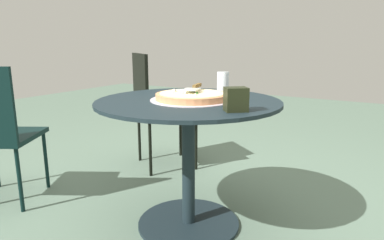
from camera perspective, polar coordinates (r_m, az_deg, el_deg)
The scene contains 7 objects.
ground_plane at distance 2.03m, azimuth -0.57°, elevation -17.00°, with size 10.00×10.00×0.00m, color #58705E.
patio_table at distance 1.83m, azimuth -0.60°, elevation -3.14°, with size 0.97×0.97×0.72m.
pizza_on_tray at distance 1.78m, azimuth -0.00°, elevation 3.93°, with size 0.44×0.44×0.05m.
pizza_server at distance 1.83m, azimuth 0.38°, elevation 5.49°, with size 0.22×0.10×0.02m.
drinking_cup at distance 2.01m, azimuth 5.19°, elevation 6.21°, with size 0.07×0.07×0.13m, color white.
napkin_dispenser at distance 1.49m, azimuth 7.36°, elevation 3.44°, with size 0.10×0.07×0.10m, color black.
patio_chair_far at distance 2.76m, azimuth -6.11°, elevation 2.71°, with size 0.61×0.61×0.93m.
Camera 1 is at (1.50, 0.92, 1.01)m, focal length 31.88 mm.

